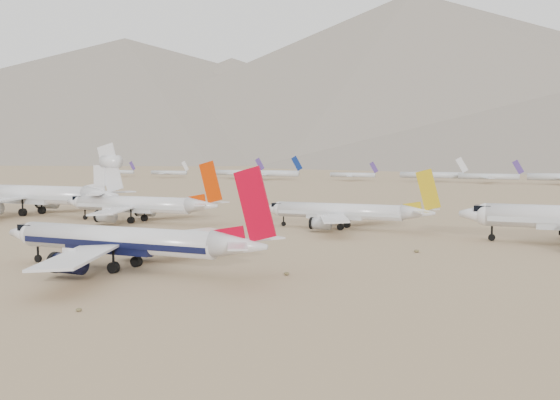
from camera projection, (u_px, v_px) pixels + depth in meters
name	position (u px, v px, depth m)	size (l,w,h in m)	color
ground	(144.00, 265.00, 101.20)	(7000.00, 7000.00, 0.00)	#937755
main_airliner	(128.00, 241.00, 96.71)	(46.62, 45.53, 16.45)	white
row2_gold_tail	(346.00, 212.00, 150.13)	(41.59, 40.67, 14.81)	white
row2_orange_tail	(139.00, 205.00, 164.85)	(46.21, 45.21, 16.48)	white
row2_white_trijet	(36.00, 194.00, 184.50)	(60.02, 58.66, 21.27)	white
distant_storage_row	(412.00, 175.00, 407.65)	(468.11, 59.08, 14.84)	silver
mountain_range	(554.00, 86.00, 1570.02)	(7354.00, 3024.00, 470.00)	slate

